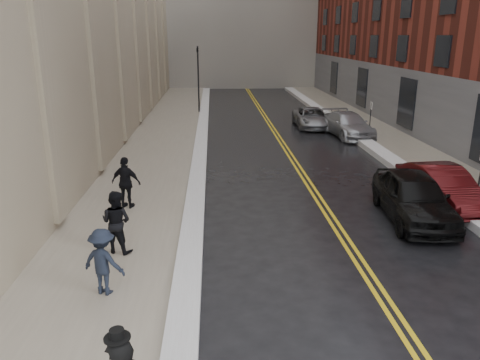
{
  "coord_description": "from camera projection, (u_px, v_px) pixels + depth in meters",
  "views": [
    {
      "loc": [
        -1.48,
        -7.29,
        6.01
      ],
      "look_at": [
        -0.67,
        6.88,
        1.6
      ],
      "focal_mm": 35.0,
      "sensor_mm": 36.0,
      "label": 1
    }
  ],
  "objects": [
    {
      "name": "sidewalk_left",
      "position": [
        155.0,
        157.0,
        23.8
      ],
      "size": [
        4.0,
        64.0,
        0.15
      ],
      "primitive_type": "cube",
      "color": "gray",
      "rests_on": "ground"
    },
    {
      "name": "sidewalk_right",
      "position": [
        414.0,
        153.0,
        24.54
      ],
      "size": [
        3.0,
        64.0,
        0.15
      ],
      "primitive_type": "cube",
      "color": "gray",
      "rests_on": "ground"
    },
    {
      "name": "lane_stripe_a",
      "position": [
        289.0,
        156.0,
        24.2
      ],
      "size": [
        0.12,
        64.0,
        0.01
      ],
      "primitive_type": "cube",
      "color": "gold",
      "rests_on": "ground"
    },
    {
      "name": "lane_stripe_b",
      "position": [
        293.0,
        156.0,
        24.21
      ],
      "size": [
        0.12,
        64.0,
        0.01
      ],
      "primitive_type": "cube",
      "color": "gold",
      "rests_on": "ground"
    },
    {
      "name": "snow_ridge_left",
      "position": [
        200.0,
        155.0,
        23.91
      ],
      "size": [
        0.7,
        60.8,
        0.26
      ],
      "primitive_type": "cube",
      "color": "white",
      "rests_on": "ground"
    },
    {
      "name": "snow_ridge_right",
      "position": [
        379.0,
        152.0,
        24.41
      ],
      "size": [
        0.85,
        60.8,
        0.3
      ],
      "primitive_type": "cube",
      "color": "white",
      "rests_on": "ground"
    },
    {
      "name": "traffic_signal",
      "position": [
        198.0,
        74.0,
        36.36
      ],
      "size": [
        0.18,
        0.15,
        5.2
      ],
      "color": "black",
      "rests_on": "ground"
    },
    {
      "name": "parking_sign_far",
      "position": [
        370.0,
        116.0,
        27.91
      ],
      "size": [
        0.06,
        0.35,
        2.23
      ],
      "color": "black",
      "rests_on": "ground"
    },
    {
      "name": "car_black",
      "position": [
        414.0,
        197.0,
        15.69
      ],
      "size": [
        2.32,
        4.93,
        1.63
      ],
      "primitive_type": "imported",
      "rotation": [
        0.0,
        0.0,
        -0.08
      ],
      "color": "black",
      "rests_on": "ground"
    },
    {
      "name": "car_maroon",
      "position": [
        442.0,
        187.0,
        17.02
      ],
      "size": [
        1.94,
        4.54,
        1.46
      ],
      "primitive_type": "imported",
      "rotation": [
        0.0,
        0.0,
        0.09
      ],
      "color": "#440C0E",
      "rests_on": "ground"
    },
    {
      "name": "car_silver_near",
      "position": [
        348.0,
        125.0,
        28.76
      ],
      "size": [
        2.59,
        5.2,
        1.45
      ],
      "primitive_type": "imported",
      "rotation": [
        0.0,
        0.0,
        0.11
      ],
      "color": "#9EA0A6",
      "rests_on": "ground"
    },
    {
      "name": "car_silver_far",
      "position": [
        312.0,
        118.0,
        31.63
      ],
      "size": [
        2.26,
        4.77,
        1.31
      ],
      "primitive_type": "imported",
      "rotation": [
        0.0,
        0.0,
        -0.02
      ],
      "color": "gray",
      "rests_on": "ground"
    },
    {
      "name": "pedestrian_a",
      "position": [
        116.0,
        222.0,
        12.98
      ],
      "size": [
        1.06,
        0.95,
        1.8
      ],
      "primitive_type": "imported",
      "rotation": [
        0.0,
        0.0,
        2.77
      ],
      "color": "black",
      "rests_on": "sidewalk_left"
    },
    {
      "name": "pedestrian_b",
      "position": [
        103.0,
        262.0,
        10.88
      ],
      "size": [
        1.2,
        0.95,
        1.63
      ],
      "primitive_type": "imported",
      "rotation": [
        0.0,
        0.0,
        2.77
      ],
      "color": "black",
      "rests_on": "sidewalk_left"
    },
    {
      "name": "pedestrian_c",
      "position": [
        126.0,
        183.0,
        16.34
      ],
      "size": [
        1.16,
        0.74,
        1.84
      ],
      "primitive_type": "imported",
      "rotation": [
        0.0,
        0.0,
        2.85
      ],
      "color": "black",
      "rests_on": "sidewalk_left"
    }
  ]
}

